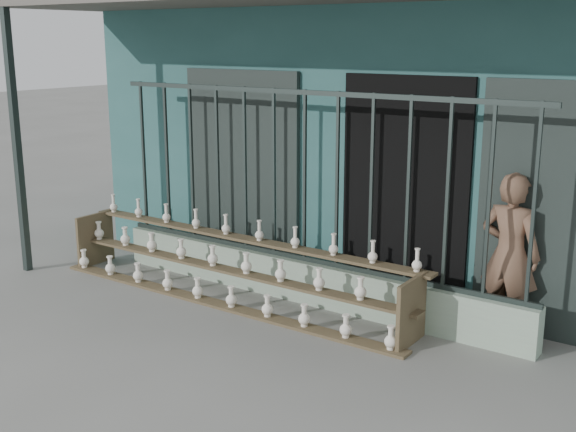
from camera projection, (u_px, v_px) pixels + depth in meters
The scene contains 6 objects.
ground at pixel (227, 341), 6.74m from camera, with size 60.00×60.00×0.00m, color slate.
workshop_building at pixel (425, 124), 9.71m from camera, with size 7.40×6.60×3.21m.
parapet_wall at pixel (304, 281), 7.72m from camera, with size 5.00×0.20×0.45m, color #9BB59B.
security_fence at pixel (305, 178), 7.45m from camera, with size 5.00×0.04×1.80m.
shelf_rack at pixel (228, 267), 7.75m from camera, with size 4.50×0.68×0.85m.
elderly_woman at pixel (510, 255), 6.71m from camera, with size 0.57×0.38×1.57m, color brown.
Camera 1 is at (4.06, -4.80, 2.76)m, focal length 45.00 mm.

